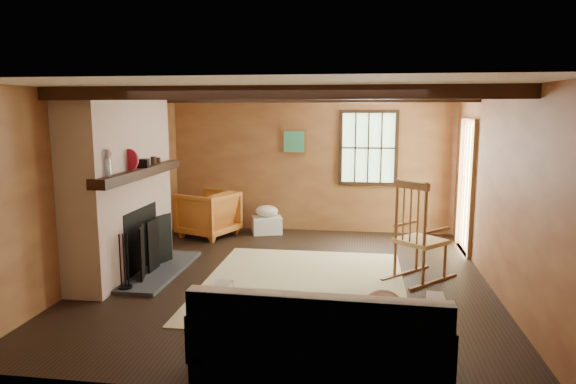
% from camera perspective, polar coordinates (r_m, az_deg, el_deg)
% --- Properties ---
extents(ground, '(5.50, 5.50, 0.00)m').
position_cam_1_polar(ground, '(6.73, 0.18, -9.60)').
color(ground, black).
rests_on(ground, ground).
extents(room_envelope, '(5.02, 5.52, 2.44)m').
position_cam_1_polar(room_envelope, '(6.62, 2.39, 4.57)').
color(room_envelope, '#9E6838').
rests_on(room_envelope, ground).
extents(fireplace, '(1.02, 2.30, 2.40)m').
position_cam_1_polar(fireplace, '(7.11, -17.87, 0.14)').
color(fireplace, '#9D463C').
rests_on(fireplace, ground).
extents(rug, '(2.50, 3.00, 0.01)m').
position_cam_1_polar(rug, '(6.52, 1.70, -10.21)').
color(rug, '#C8B685').
rests_on(rug, ground).
extents(rocking_chair, '(1.00, 1.02, 1.30)m').
position_cam_1_polar(rocking_chair, '(6.75, 14.29, -4.97)').
color(rocking_chair, tan).
rests_on(rocking_chair, ground).
extents(sofa, '(2.03, 0.95, 0.81)m').
position_cam_1_polar(sofa, '(4.34, 3.74, -16.44)').
color(sofa, white).
rests_on(sofa, ground).
extents(firewood_pile, '(0.68, 0.12, 0.25)m').
position_cam_1_polar(firewood_pile, '(9.55, -9.37, -3.29)').
color(firewood_pile, brown).
rests_on(firewood_pile, ground).
extents(laundry_basket, '(0.59, 0.51, 0.30)m').
position_cam_1_polar(laundry_basket, '(9.07, -2.36, -3.68)').
color(laundry_basket, white).
rests_on(laundry_basket, ground).
extents(basket_pillow, '(0.45, 0.38, 0.20)m').
position_cam_1_polar(basket_pillow, '(9.01, -2.37, -2.13)').
color(basket_pillow, white).
rests_on(basket_pillow, laundry_basket).
extents(armchair, '(1.12, 1.11, 0.79)m').
position_cam_1_polar(armchair, '(8.93, -8.89, -2.39)').
color(armchair, '#BF6026').
rests_on(armchair, ground).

